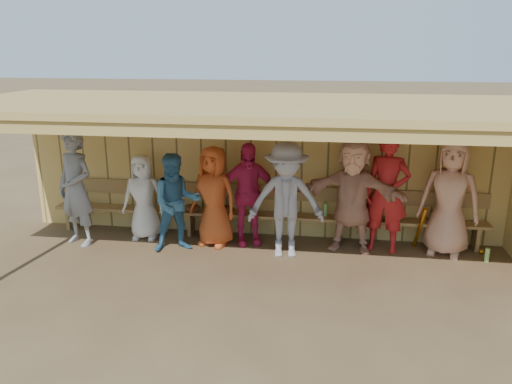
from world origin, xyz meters
The scene contains 13 objects.
ground centered at (0.00, 0.00, 0.00)m, with size 90.00×90.00×0.00m, color brown.
player_a centered at (-3.05, 0.35, 0.98)m, with size 0.72×0.47×1.96m, color gray.
player_b centered at (-2.04, 0.77, 0.75)m, with size 0.74×0.48×1.51m, color white.
player_c centered at (-1.31, 0.33, 0.82)m, with size 0.80×0.62×1.64m, color teal.
player_d centered at (-0.21, 0.78, 0.88)m, with size 1.03×0.43×1.76m, color #D32154.
player_e centered at (0.48, 0.36, 0.93)m, with size 1.20×0.69×1.86m, color #9A979F.
player_f centered at (1.52, 0.74, 0.95)m, with size 1.76×0.56×1.89m, color tan.
player_g centered at (2.07, 0.81, 0.99)m, with size 0.72×0.47×1.97m, color #AD1B1B.
player_h centered at (3.05, 0.81, 0.95)m, with size 0.93×0.61×1.91m, color tan.
player_extra centered at (-0.76, 0.65, 0.85)m, with size 0.83×0.54×1.71m, color #BF4C1E.
dugout_structure centered at (0.39, 0.69, 1.69)m, with size 8.80×3.20×2.50m.
bench centered at (0.00, 1.12, 0.53)m, with size 7.60×0.34×0.93m.
dugout_equipment centered at (-0.90, 0.99, 0.49)m, with size 7.30×0.62×0.80m.
Camera 1 is at (1.10, -7.15, 3.25)m, focal length 35.00 mm.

